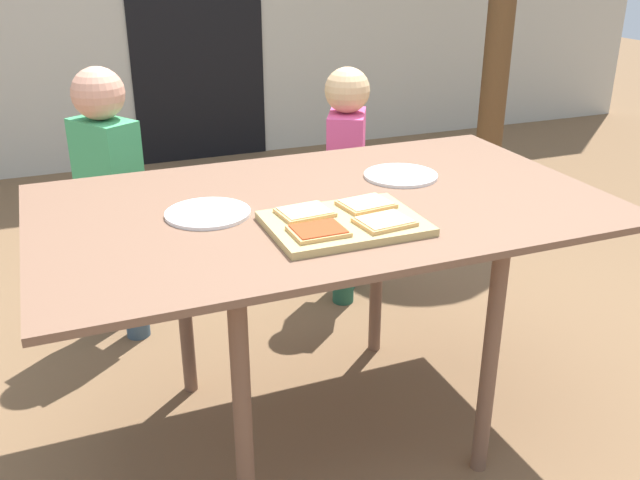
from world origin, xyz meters
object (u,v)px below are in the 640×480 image
child_right (346,169)px  pizza_slice_far_left (305,212)px  plate_white_left (208,213)px  dining_table (324,227)px  plate_white_right (401,175)px  pizza_slice_near_left (318,231)px  child_left (110,186)px  cutting_board (344,223)px  pizza_slice_near_right (385,222)px  pizza_slice_far_right (366,204)px

child_right → pizza_slice_far_left: bearing=-119.7°
pizza_slice_far_left → plate_white_left: size_ratio=0.63×
plate_white_left → child_right: (0.75, 0.78, -0.20)m
dining_table → plate_white_right: 0.33m
pizza_slice_near_left → child_left: bearing=109.4°
child_left → pizza_slice_far_left: bearing=-67.5°
cutting_board → plate_white_right: bearing=43.6°
child_left → pizza_slice_near_right: bearing=-63.0°
cutting_board → child_left: bearing=114.8°
dining_table → child_right: size_ratio=1.60×
plate_white_right → child_left: size_ratio=0.22×
dining_table → pizza_slice_far_left: 0.19m
cutting_board → plate_white_right: cutting_board is taller
plate_white_right → child_right: size_ratio=0.23×
pizza_slice_near_right → pizza_slice_far_left: 0.21m
child_left → child_right: (0.93, -0.04, -0.03)m
pizza_slice_far_right → plate_white_right: pizza_slice_far_right is taller
pizza_slice_far_right → plate_white_left: 0.42m
plate_white_right → plate_white_left: bearing=-171.3°
dining_table → child_left: child_left is taller
pizza_slice_far_right → cutting_board: bearing=-143.9°
pizza_slice_near_right → child_right: (0.37, 1.06, -0.22)m
pizza_slice_far_right → pizza_slice_near_left: size_ratio=1.08×
pizza_slice_near_right → plate_white_left: size_ratio=0.64×
child_right → plate_white_left: bearing=-133.7°
cutting_board → pizza_slice_far_right: (0.09, 0.07, 0.02)m
plate_white_left → child_right: bearing=46.3°
plate_white_right → plate_white_left: same height
dining_table → pizza_slice_near_left: 0.29m
cutting_board → pizza_slice_near_right: bearing=-37.6°
pizza_slice_near_left → plate_white_left: (-0.21, 0.27, -0.02)m
dining_table → cutting_board: size_ratio=4.09×
plate_white_right → plate_white_left: (-0.62, -0.10, 0.00)m
cutting_board → pizza_slice_far_left: size_ratio=2.72×
plate_white_right → cutting_board: bearing=-136.4°
pizza_slice_near_right → pizza_slice_far_left: (-0.16, 0.13, 0.00)m
pizza_slice_near_left → child_right: 1.20m
pizza_slice_near_right → child_right: size_ratio=0.15×
child_left → plate_white_right: bearing=-42.2°
pizza_slice_near_right → pizza_slice_far_left: same height
dining_table → pizza_slice_far_left: (-0.10, -0.12, 0.10)m
pizza_slice_far_right → plate_white_right: bearing=46.1°
plate_white_right → child_left: child_left is taller
pizza_slice_far_left → pizza_slice_near_right: bearing=-39.8°
pizza_slice_near_left → child_right: size_ratio=0.14×
cutting_board → child_right: 1.11m
pizza_slice_near_right → child_left: bearing=117.0°
cutting_board → pizza_slice_far_right: 0.12m
pizza_slice_far_left → plate_white_left: (-0.22, 0.14, -0.02)m
cutting_board → pizza_slice_far_left: bearing=138.1°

